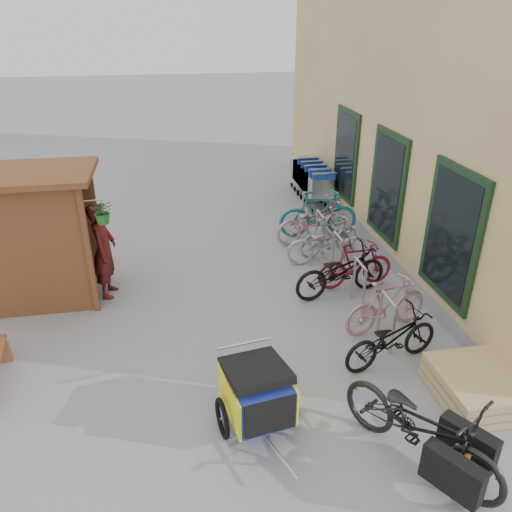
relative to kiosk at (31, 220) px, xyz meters
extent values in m
plane|color=gray|center=(3.28, -2.47, -1.55)|extent=(80.00, 80.00, 0.00)
cube|color=#E1BE81|center=(9.78, 2.03, 1.95)|extent=(6.00, 13.00, 7.00)
cube|color=gray|center=(6.86, 2.03, -1.40)|extent=(0.18, 13.00, 0.30)
cube|color=black|center=(6.75, -1.97, 0.05)|extent=(0.06, 1.50, 2.20)
cube|color=black|center=(6.72, -1.97, 0.05)|extent=(0.02, 1.25, 1.95)
cube|color=black|center=(6.75, 0.53, 0.05)|extent=(0.06, 1.50, 2.20)
cube|color=black|center=(6.72, 0.53, 0.05)|extent=(0.02, 1.25, 1.95)
cube|color=black|center=(6.75, 3.03, 0.05)|extent=(0.06, 1.50, 2.20)
cube|color=black|center=(6.72, 3.03, 0.05)|extent=(0.02, 1.25, 1.95)
cube|color=brown|center=(0.98, -0.62, -0.40)|extent=(0.09, 0.09, 2.30)
cube|color=brown|center=(0.98, 0.68, -0.40)|extent=(0.09, 0.09, 2.30)
cube|color=brown|center=(0.08, -0.59, -0.40)|extent=(1.80, 0.05, 2.30)
cube|color=brown|center=(0.08, 0.65, -0.40)|extent=(1.80, 0.05, 2.30)
cube|color=brown|center=(0.08, 0.03, 0.80)|extent=(2.15, 1.65, 0.10)
cube|color=brown|center=(-0.12, 0.03, -0.65)|extent=(1.30, 1.15, 0.04)
cube|color=brown|center=(-0.12, 0.03, -0.05)|extent=(1.30, 1.15, 0.04)
cylinder|color=#A5A8AD|center=(1.16, -0.62, 0.50)|extent=(0.36, 0.02, 0.02)
imported|color=#266D27|center=(1.31, -0.62, 0.30)|extent=(0.38, 0.33, 0.42)
cylinder|color=#A5A8AD|center=(5.58, -2.72, -1.13)|extent=(0.05, 0.05, 0.84)
cylinder|color=#A5A8AD|center=(5.58, -2.22, -1.13)|extent=(0.05, 0.05, 0.84)
cylinder|color=#A5A8AD|center=(5.58, -2.47, -0.71)|extent=(0.05, 0.50, 0.05)
cylinder|color=#A5A8AD|center=(5.58, -1.52, -1.13)|extent=(0.05, 0.05, 0.84)
cylinder|color=#A5A8AD|center=(5.58, -1.02, -1.13)|extent=(0.05, 0.05, 0.84)
cylinder|color=#A5A8AD|center=(5.58, -1.27, -0.71)|extent=(0.05, 0.50, 0.05)
cylinder|color=#A5A8AD|center=(5.58, -0.32, -1.13)|extent=(0.05, 0.05, 0.84)
cylinder|color=#A5A8AD|center=(5.58, 0.18, -1.13)|extent=(0.05, 0.05, 0.84)
cylinder|color=#A5A8AD|center=(5.58, -0.07, -0.71)|extent=(0.05, 0.50, 0.05)
cylinder|color=#A5A8AD|center=(5.58, 0.88, -1.13)|extent=(0.05, 0.05, 0.84)
cylinder|color=#A5A8AD|center=(5.58, 1.38, -1.13)|extent=(0.05, 0.05, 0.84)
cylinder|color=#A5A8AD|center=(5.58, 1.13, -0.71)|extent=(0.05, 0.50, 0.05)
cylinder|color=#A5A8AD|center=(5.58, 2.08, -1.13)|extent=(0.05, 0.05, 0.84)
cylinder|color=#A5A8AD|center=(5.58, 2.58, -1.13)|extent=(0.05, 0.05, 0.84)
cylinder|color=#A5A8AD|center=(5.58, 2.33, -0.71)|extent=(0.05, 0.50, 0.05)
cube|color=tan|center=(6.28, -3.87, -1.48)|extent=(1.00, 1.20, 0.12)
cube|color=tan|center=(6.28, -3.87, -1.34)|extent=(1.00, 1.20, 0.12)
cube|color=tan|center=(6.28, -3.87, -1.20)|extent=(1.00, 1.20, 0.12)
cube|color=silver|center=(6.28, 3.67, -0.90)|extent=(0.60, 0.92, 0.56)
cube|color=#1940A3|center=(6.28, 3.20, -0.52)|extent=(0.60, 0.04, 0.20)
cylinder|color=silver|center=(6.28, 3.17, -0.44)|extent=(0.63, 0.04, 0.04)
cylinder|color=black|center=(6.04, 3.29, -1.49)|extent=(0.04, 0.13, 0.13)
cube|color=silver|center=(6.28, 4.05, -0.90)|extent=(0.60, 0.92, 0.56)
cube|color=#1940A3|center=(6.28, 3.58, -0.52)|extent=(0.60, 0.04, 0.20)
cylinder|color=silver|center=(6.28, 3.55, -0.44)|extent=(0.63, 0.04, 0.04)
cylinder|color=black|center=(6.04, 3.67, -1.49)|extent=(0.04, 0.13, 0.13)
cube|color=silver|center=(6.28, 4.43, -0.90)|extent=(0.60, 0.92, 0.56)
cube|color=#1940A3|center=(6.28, 3.97, -0.52)|extent=(0.60, 0.04, 0.20)
cylinder|color=silver|center=(6.28, 3.93, -0.44)|extent=(0.63, 0.04, 0.04)
cylinder|color=black|center=(6.04, 4.05, -1.49)|extent=(0.04, 0.13, 0.13)
cube|color=silver|center=(6.28, 4.81, -0.90)|extent=(0.60, 0.92, 0.56)
cube|color=#1940A3|center=(6.28, 4.35, -0.52)|extent=(0.60, 0.04, 0.20)
cylinder|color=silver|center=(6.28, 4.31, -0.44)|extent=(0.63, 0.04, 0.04)
cylinder|color=black|center=(6.04, 4.43, -1.49)|extent=(0.04, 0.13, 0.13)
cube|color=silver|center=(6.28, 5.19, -0.90)|extent=(0.60, 0.92, 0.56)
cube|color=#1940A3|center=(6.28, 4.73, -0.52)|extent=(0.60, 0.04, 0.20)
cylinder|color=silver|center=(6.28, 4.69, -0.44)|extent=(0.63, 0.04, 0.04)
cylinder|color=black|center=(6.04, 4.81, -1.49)|extent=(0.04, 0.13, 0.13)
cube|color=#1C3D9C|center=(3.29, -3.81, -1.04)|extent=(0.81, 0.99, 0.52)
cube|color=yellow|center=(2.93, -3.87, -1.04)|extent=(0.18, 0.89, 0.52)
cube|color=yellow|center=(3.64, -3.75, -1.04)|extent=(0.18, 0.89, 0.52)
cube|color=black|center=(3.36, -4.27, -1.01)|extent=(0.63, 0.13, 0.48)
cube|color=black|center=(3.28, -3.76, -0.72)|extent=(0.87, 0.96, 0.25)
torus|color=black|center=(2.83, -3.88, -1.31)|extent=(0.14, 0.52, 0.52)
torus|color=black|center=(3.74, -3.74, -1.31)|extent=(0.14, 0.52, 0.52)
cylinder|color=#B7B7BC|center=(3.41, -4.56, -1.31)|extent=(0.16, 0.76, 0.03)
cylinder|color=#B7B7BC|center=(3.21, -3.33, -0.63)|extent=(0.71, 0.15, 0.03)
imported|color=black|center=(5.01, -4.70, -1.01)|extent=(1.69, 2.15, 1.09)
cube|color=black|center=(5.09, -5.30, -1.10)|extent=(0.49, 0.65, 0.45)
cube|color=black|center=(5.46, -4.96, -1.10)|extent=(0.49, 0.65, 0.45)
cube|color=#C55F12|center=(5.27, -5.13, -1.05)|extent=(0.20, 0.22, 0.12)
imported|color=maroon|center=(1.15, -0.07, -0.65)|extent=(0.50, 0.70, 1.80)
imported|color=black|center=(5.47, -2.91, -1.12)|extent=(1.72, 0.98, 0.86)
imported|color=#C47F90|center=(5.75, -2.06, -1.08)|extent=(1.64, 0.82, 0.95)
imported|color=black|center=(5.39, -0.84, -1.07)|extent=(1.93, 0.99, 0.97)
imported|color=maroon|center=(5.77, -0.58, -1.09)|extent=(1.56, 0.58, 0.92)
imported|color=#999A9D|center=(5.54, 0.46, -1.10)|extent=(1.74, 0.67, 0.90)
imported|color=#999A9D|center=(5.71, 0.84, -1.11)|extent=(1.53, 0.82, 0.88)
imported|color=#C47F90|center=(5.56, 1.63, -1.07)|extent=(1.95, 1.08, 0.97)
imported|color=#1D7576|center=(5.76, 1.89, -1.00)|extent=(1.87, 0.59, 1.11)
camera|label=1|loc=(2.43, -8.55, 3.21)|focal=35.00mm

